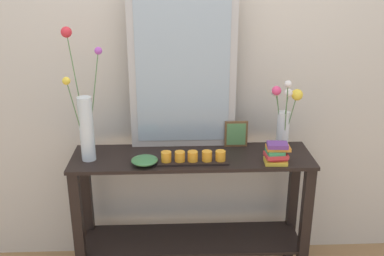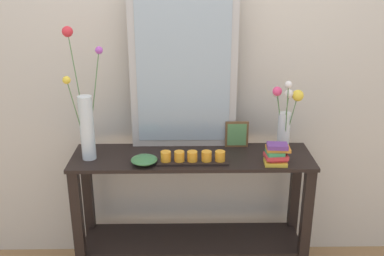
{
  "view_description": "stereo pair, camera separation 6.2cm",
  "coord_description": "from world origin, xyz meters",
  "px_view_note": "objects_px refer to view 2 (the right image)",
  "views": [
    {
      "loc": [
        -0.1,
        -2.36,
        1.86
      ],
      "look_at": [
        0.0,
        0.0,
        0.98
      ],
      "focal_mm": 42.53,
      "sensor_mm": 36.0,
      "label": 1
    },
    {
      "loc": [
        -0.04,
        -2.36,
        1.86
      ],
      "look_at": [
        0.0,
        0.0,
        0.98
      ],
      "focal_mm": 42.53,
      "sensor_mm": 36.0,
      "label": 2
    }
  ],
  "objects_px": {
    "picture_frame_small": "(237,134)",
    "book_stack": "(276,154)",
    "mirror_leaning": "(183,68)",
    "tall_vase_left": "(85,117)",
    "vase_right": "(285,118)",
    "candle_tray": "(193,158)",
    "console_table": "(192,203)",
    "decorative_bowl": "(144,160)"
  },
  "relations": [
    {
      "from": "console_table",
      "to": "picture_frame_small",
      "type": "xyz_separation_m",
      "value": [
        0.27,
        0.13,
        0.39
      ]
    },
    {
      "from": "tall_vase_left",
      "to": "decorative_bowl",
      "type": "bearing_deg",
      "value": -15.5
    },
    {
      "from": "vase_right",
      "to": "picture_frame_small",
      "type": "xyz_separation_m",
      "value": [
        -0.26,
        0.08,
        -0.13
      ]
    },
    {
      "from": "mirror_leaning",
      "to": "tall_vase_left",
      "type": "relative_size",
      "value": 1.32
    },
    {
      "from": "vase_right",
      "to": "candle_tray",
      "type": "height_order",
      "value": "vase_right"
    },
    {
      "from": "candle_tray",
      "to": "picture_frame_small",
      "type": "relative_size",
      "value": 2.49
    },
    {
      "from": "candle_tray",
      "to": "book_stack",
      "type": "relative_size",
      "value": 2.8
    },
    {
      "from": "vase_right",
      "to": "picture_frame_small",
      "type": "height_order",
      "value": "vase_right"
    },
    {
      "from": "candle_tray",
      "to": "book_stack",
      "type": "xyz_separation_m",
      "value": [
        0.45,
        -0.02,
        0.03
      ]
    },
    {
      "from": "mirror_leaning",
      "to": "console_table",
      "type": "bearing_deg",
      "value": -73.36
    },
    {
      "from": "console_table",
      "to": "vase_right",
      "type": "height_order",
      "value": "vase_right"
    },
    {
      "from": "vase_right",
      "to": "console_table",
      "type": "bearing_deg",
      "value": -174.38
    },
    {
      "from": "picture_frame_small",
      "to": "candle_tray",
      "type": "bearing_deg",
      "value": -139.68
    },
    {
      "from": "tall_vase_left",
      "to": "decorative_bowl",
      "type": "xyz_separation_m",
      "value": [
        0.32,
        -0.09,
        -0.22
      ]
    },
    {
      "from": "mirror_leaning",
      "to": "book_stack",
      "type": "xyz_separation_m",
      "value": [
        0.5,
        -0.27,
        -0.41
      ]
    },
    {
      "from": "mirror_leaning",
      "to": "vase_right",
      "type": "distance_m",
      "value": 0.64
    },
    {
      "from": "console_table",
      "to": "mirror_leaning",
      "type": "bearing_deg",
      "value": 106.64
    },
    {
      "from": "candle_tray",
      "to": "decorative_bowl",
      "type": "relative_size",
      "value": 2.7
    },
    {
      "from": "vase_right",
      "to": "picture_frame_small",
      "type": "bearing_deg",
      "value": 163.45
    },
    {
      "from": "book_stack",
      "to": "candle_tray",
      "type": "bearing_deg",
      "value": 177.2
    },
    {
      "from": "vase_right",
      "to": "picture_frame_small",
      "type": "relative_size",
      "value": 2.8
    },
    {
      "from": "picture_frame_small",
      "to": "decorative_bowl",
      "type": "xyz_separation_m",
      "value": [
        -0.53,
        -0.23,
        -0.05
      ]
    },
    {
      "from": "mirror_leaning",
      "to": "candle_tray",
      "type": "distance_m",
      "value": 0.51
    },
    {
      "from": "tall_vase_left",
      "to": "book_stack",
      "type": "distance_m",
      "value": 1.06
    },
    {
      "from": "tall_vase_left",
      "to": "vase_right",
      "type": "bearing_deg",
      "value": 3.57
    },
    {
      "from": "console_table",
      "to": "vase_right",
      "type": "distance_m",
      "value": 0.74
    },
    {
      "from": "console_table",
      "to": "tall_vase_left",
      "type": "relative_size",
      "value": 1.9
    },
    {
      "from": "tall_vase_left",
      "to": "book_stack",
      "type": "relative_size",
      "value": 5.13
    },
    {
      "from": "vase_right",
      "to": "book_stack",
      "type": "xyz_separation_m",
      "value": [
        -0.07,
        -0.17,
        -0.15
      ]
    },
    {
      "from": "console_table",
      "to": "decorative_bowl",
      "type": "xyz_separation_m",
      "value": [
        -0.26,
        -0.11,
        0.33
      ]
    },
    {
      "from": "console_table",
      "to": "decorative_bowl",
      "type": "distance_m",
      "value": 0.44
    },
    {
      "from": "mirror_leaning",
      "to": "tall_vase_left",
      "type": "xyz_separation_m",
      "value": [
        -0.54,
        -0.17,
        -0.23
      ]
    },
    {
      "from": "mirror_leaning",
      "to": "picture_frame_small",
      "type": "distance_m",
      "value": 0.5
    },
    {
      "from": "decorative_bowl",
      "to": "console_table",
      "type": "bearing_deg",
      "value": 22.05
    },
    {
      "from": "console_table",
      "to": "book_stack",
      "type": "height_order",
      "value": "book_stack"
    },
    {
      "from": "tall_vase_left",
      "to": "vase_right",
      "type": "xyz_separation_m",
      "value": [
        1.1,
        0.07,
        -0.03
      ]
    },
    {
      "from": "picture_frame_small",
      "to": "decorative_bowl",
      "type": "bearing_deg",
      "value": -156.04
    },
    {
      "from": "book_stack",
      "to": "vase_right",
      "type": "bearing_deg",
      "value": 67.59
    },
    {
      "from": "mirror_leaning",
      "to": "picture_frame_small",
      "type": "height_order",
      "value": "mirror_leaning"
    },
    {
      "from": "mirror_leaning",
      "to": "vase_right",
      "type": "height_order",
      "value": "mirror_leaning"
    },
    {
      "from": "decorative_bowl",
      "to": "book_stack",
      "type": "bearing_deg",
      "value": -0.81
    },
    {
      "from": "picture_frame_small",
      "to": "book_stack",
      "type": "height_order",
      "value": "picture_frame_small"
    }
  ]
}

